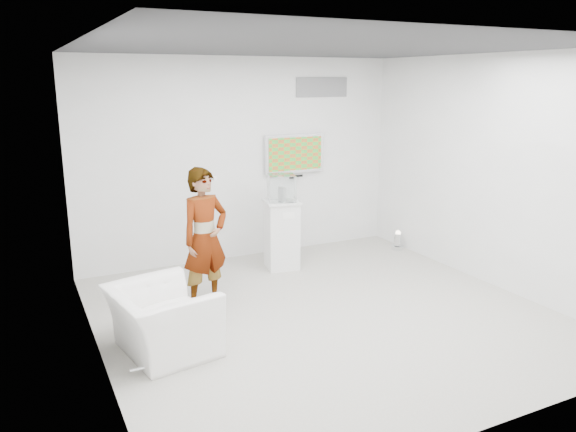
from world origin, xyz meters
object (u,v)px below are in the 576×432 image
object	(u,v)px
pedestal	(282,234)
floor_uplight	(398,240)
tv	(294,153)
person	(205,239)
armchair	(162,320)

from	to	relation	value
pedestal	floor_uplight	bearing A→B (deg)	-0.78
tv	person	bearing A→B (deg)	-141.13
tv	armchair	size ratio (longest dim) A/B	0.97
person	pedestal	bearing A→B (deg)	14.34
tv	armchair	world-z (taller)	tv
tv	pedestal	xyz separation A→B (m)	(-0.57, -0.73, -1.05)
person	tv	bearing A→B (deg)	21.47
tv	pedestal	size ratio (longest dim) A/B	1.00
person	floor_uplight	world-z (taller)	person
armchair	person	bearing A→B (deg)	-49.65
person	floor_uplight	distance (m)	3.66
pedestal	floor_uplight	distance (m)	2.09
tv	floor_uplight	world-z (taller)	tv
pedestal	person	bearing A→B (deg)	-148.26
pedestal	armchair	bearing A→B (deg)	-140.59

